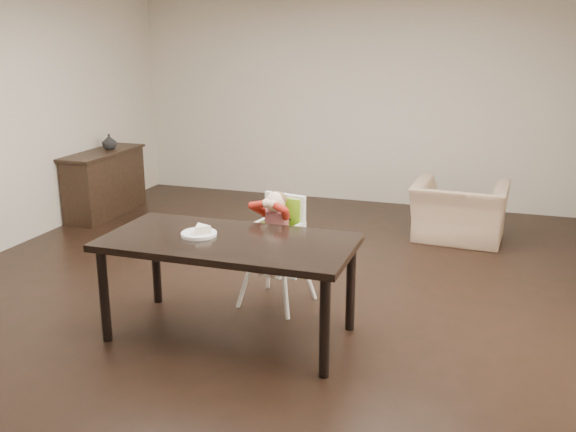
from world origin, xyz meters
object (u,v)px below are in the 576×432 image
armchair (460,202)px  sideboard (105,183)px  high_chair (278,225)px  dining_table (229,249)px

armchair → sideboard: size_ratio=0.77×
high_chair → dining_table: bearing=-90.3°
sideboard → armchair: bearing=4.5°
high_chair → armchair: (1.30, 2.21, -0.25)m
dining_table → armchair: armchair is taller
dining_table → sideboard: size_ratio=1.43×
armchair → sideboard: 4.22m
armchair → sideboard: bearing=8.0°
dining_table → high_chair: 0.70m
high_chair → sideboard: high_chair is taller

